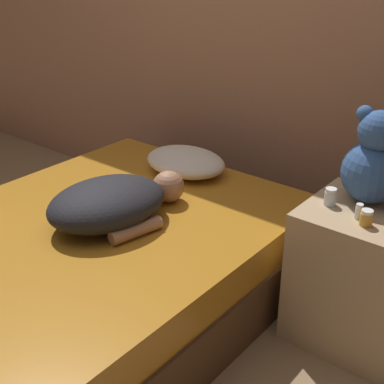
{
  "coord_description": "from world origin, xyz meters",
  "views": [
    {
      "loc": [
        1.66,
        -1.38,
        1.62
      ],
      "look_at": [
        0.37,
        0.23,
        0.63
      ],
      "focal_mm": 50.0,
      "sensor_mm": 36.0,
      "label": 1
    }
  ],
  "objects": [
    {
      "name": "person_lying",
      "position": [
        0.04,
        0.06,
        0.55
      ],
      "size": [
        0.52,
        0.72,
        0.19
      ],
      "rotation": [
        0.0,
        0.0,
        -0.21
      ],
      "color": "black",
      "rests_on": "bed"
    },
    {
      "name": "teddy_bear",
      "position": [
        0.98,
        0.65,
        0.79
      ],
      "size": [
        0.26,
        0.26,
        0.4
      ],
      "color": "#335693",
      "rests_on": "nightstand"
    },
    {
      "name": "pillow",
      "position": [
        -0.05,
        0.69,
        0.52
      ],
      "size": [
        0.46,
        0.35,
        0.13
      ],
      "color": "beige",
      "rests_on": "bed"
    },
    {
      "name": "ground_plane",
      "position": [
        0.0,
        0.0,
        0.0
      ],
      "size": [
        12.0,
        12.0,
        0.0
      ],
      "primitive_type": "plane",
      "color": "#937551"
    },
    {
      "name": "wall_back",
      "position": [
        0.0,
        1.18,
        1.3
      ],
      "size": [
        8.0,
        0.06,
        2.6
      ],
      "color": "#996B51",
      "rests_on": "ground_plane"
    },
    {
      "name": "bottle_amber",
      "position": [
        1.05,
        0.44,
        0.65
      ],
      "size": [
        0.05,
        0.05,
        0.06
      ],
      "color": "gold",
      "rests_on": "nightstand"
    },
    {
      "name": "bottle_white",
      "position": [
        1.01,
        0.47,
        0.65
      ],
      "size": [
        0.03,
        0.03,
        0.06
      ],
      "color": "white",
      "rests_on": "nightstand"
    },
    {
      "name": "bed",
      "position": [
        0.0,
        0.0,
        0.22
      ],
      "size": [
        1.42,
        1.81,
        0.45
      ],
      "color": "#4C331E",
      "rests_on": "ground_plane"
    },
    {
      "name": "nightstand",
      "position": [
        1.04,
        0.56,
        0.31
      ],
      "size": [
        0.55,
        0.47,
        0.62
      ],
      "color": "tan",
      "rests_on": "ground_plane"
    },
    {
      "name": "bottle_clear",
      "position": [
        0.87,
        0.51,
        0.65
      ],
      "size": [
        0.05,
        0.05,
        0.07
      ],
      "color": "silver",
      "rests_on": "nightstand"
    }
  ]
}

